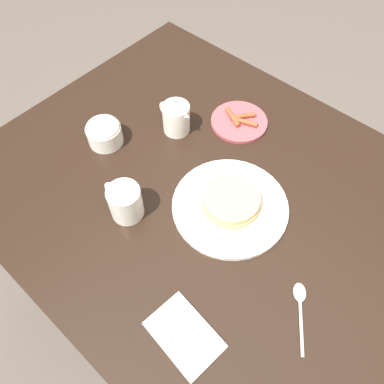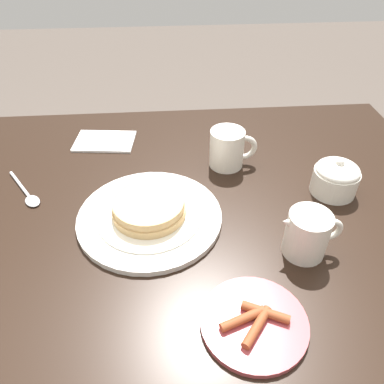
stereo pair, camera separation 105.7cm
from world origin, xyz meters
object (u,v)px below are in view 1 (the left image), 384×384
Objects in this scene: side_plate_bacon at (239,121)px; spoon at (300,305)px; pancake_plate at (230,204)px; napkin at (184,335)px; sugar_bowl at (104,132)px; creamer_pitcher at (176,118)px; coffee_mug at (125,201)px.

side_plate_bacon is 0.54m from spoon.
side_plate_bacon is at bearing -56.96° from pancake_plate.
pancake_plate is at bearing -68.28° from napkin.
creamer_pitcher is at bearing -125.50° from sugar_bowl.
creamer_pitcher reaches higher than napkin.
spoon is (-0.45, -0.08, -0.04)m from coffee_mug.
sugar_bowl is (0.12, 0.16, -0.01)m from creamer_pitcher.
side_plate_bacon is 0.61m from napkin.
sugar_bowl is at bearing 54.50° from creamer_pitcher.
napkin is (-0.12, 0.30, -0.01)m from pancake_plate.
side_plate_bacon is 1.02× the size of napkin.
spoon is at bearing -124.43° from napkin.
side_plate_bacon reaches higher than napkin.
pancake_plate reaches higher than spoon.
side_plate_bacon is 0.19m from creamer_pitcher.
sugar_bowl reaches higher than spoon.
spoon is (-0.42, 0.34, -0.00)m from side_plate_bacon.
creamer_pitcher is 1.21× the size of sugar_bowl.
coffee_mug is 0.30m from creamer_pitcher.
coffee_mug is (0.02, 0.42, 0.04)m from side_plate_bacon.
pancake_plate is 0.40m from sugar_bowl.
pancake_plate is 2.13× the size of spoon.
side_plate_bacon is (0.16, -0.25, -0.01)m from pancake_plate.
side_plate_bacon is at bearing -130.45° from creamer_pitcher.
sugar_bowl is at bearing -25.23° from napkin.
sugar_bowl is at bearing 52.15° from side_plate_bacon.
sugar_bowl is (0.24, 0.30, 0.03)m from side_plate_bacon.
sugar_bowl is 0.60× the size of napkin.
napkin is at bearing 55.57° from spoon.
creamer_pitcher reaches higher than spoon.
side_plate_bacon is 1.71× the size of sugar_bowl.
sugar_bowl reaches higher than side_plate_bacon.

